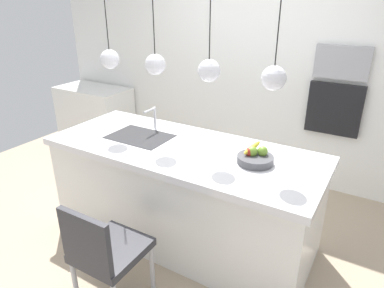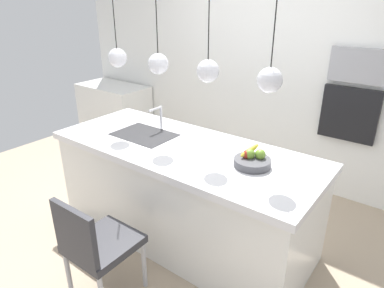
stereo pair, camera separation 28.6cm
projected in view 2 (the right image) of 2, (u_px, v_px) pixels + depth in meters
name	position (u px, v px, depth m)	size (l,w,h in m)	color
floor	(184.00, 233.00, 3.30)	(6.60, 6.60, 0.00)	tan
back_wall	(270.00, 71.00, 3.99)	(6.00, 0.10, 2.60)	white
kitchen_island	(183.00, 192.00, 3.12)	(2.39, 0.97, 0.92)	white
sink_basin	(144.00, 135.00, 3.19)	(0.56, 0.40, 0.02)	#2D2D30
faucet	(159.00, 114.00, 3.29)	(0.02, 0.17, 0.22)	silver
fruit_bowl	(252.00, 160.00, 2.59)	(0.28, 0.28, 0.16)	#4C4C51
side_counter	(115.00, 112.00, 5.40)	(1.10, 0.60, 0.86)	white
microwave	(359.00, 65.00, 3.34)	(0.54, 0.08, 0.34)	#9E9EA3
oven	(349.00, 114.00, 3.54)	(0.56, 0.08, 0.56)	black
chair_near	(96.00, 244.00, 2.41)	(0.44, 0.48, 0.87)	#333338
pendant_light_left	(117.00, 58.00, 3.08)	(0.17, 0.17, 0.77)	silver
pendant_light_center_left	(158.00, 63.00, 2.81)	(0.17, 0.17, 0.77)	silver
pendant_light_center_right	(208.00, 71.00, 2.53)	(0.17, 0.17, 0.77)	silver
pendant_light_right	(270.00, 80.00, 2.26)	(0.17, 0.17, 0.77)	silver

